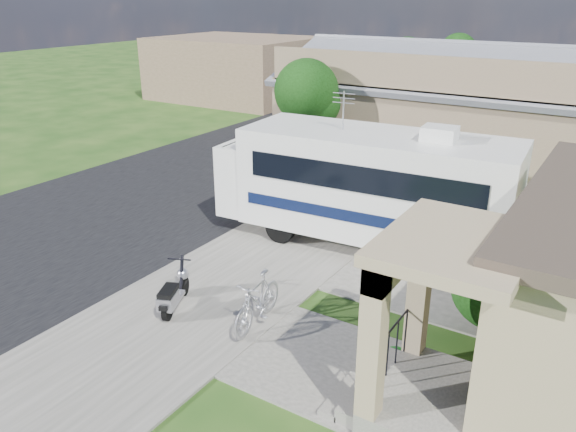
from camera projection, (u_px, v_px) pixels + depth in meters
The scene contains 18 objects.
ground at pixel (249, 306), 13.07m from camera, with size 120.00×120.00×0.00m, color #183D10.
street_slab at pixel (245, 158), 24.64m from camera, with size 9.00×80.00×0.02m, color black.
sidewalk_slab at pixel (382, 183), 21.40m from camera, with size 4.00×80.00×0.06m, color #5A5851.
driveway_slab at pixel (385, 250), 15.85m from camera, with size 7.00×6.00×0.05m, color #5A5851.
walk_slab at pixel (345, 371), 10.79m from camera, with size 4.00×3.00×0.05m, color #5A5851.
warehouse at pixel (445, 116), 23.29m from camera, with size 12.50×8.40×5.04m.
distant_bldg_far at pixel (236, 68), 38.03m from camera, with size 10.00×8.00×4.00m, color brown.
distant_bldg_near at pixel (343, 59), 46.60m from camera, with size 8.00×7.00×3.20m, color #7E634E.
street_tree_a at pixel (309, 95), 20.80m from camera, with size 2.44×2.40×4.58m.
street_tree_b at pixel (408, 64), 28.60m from camera, with size 2.44×2.40×4.73m.
street_tree_c at pixel (459, 54), 35.77m from camera, with size 2.44×2.40×4.42m.
motorhome at pixel (365, 183), 15.70m from camera, with size 8.48×3.19×4.27m.
shrub at pixel (502, 282), 11.44m from camera, with size 2.08×1.98×2.55m.
scooter at pixel (173, 293), 12.66m from camera, with size 0.87×1.52×1.05m.
bicycle at pixel (258, 303), 12.04m from camera, with size 0.55×1.94×1.16m, color #ABAAB2.
pickup_truck at pixel (306, 131), 25.79m from camera, with size 2.84×6.16×1.71m, color white.
van at pixel (363, 104), 31.40m from camera, with size 2.71×6.66×1.93m, color white.
garden_hose at pixel (396, 358), 11.03m from camera, with size 0.44×0.44×0.20m, color #125E16.
Camera 1 is at (6.84, -9.11, 6.80)m, focal length 35.00 mm.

